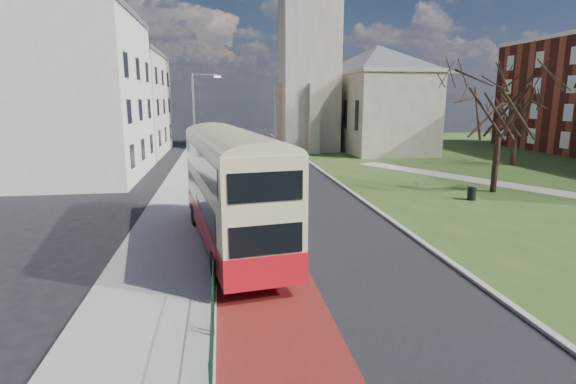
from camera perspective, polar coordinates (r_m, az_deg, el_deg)
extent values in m
plane|color=black|center=(17.66, 0.51, -9.16)|extent=(160.00, 160.00, 0.00)
cube|color=black|center=(37.06, -2.03, 2.00)|extent=(9.00, 120.00, 0.01)
cube|color=#591414|center=(36.86, -6.21, 1.88)|extent=(3.40, 120.00, 0.01)
cube|color=gray|center=(36.90, -12.11, 1.79)|extent=(4.00, 120.00, 0.12)
cube|color=#999993|center=(36.83, -9.01, 1.89)|extent=(0.25, 120.00, 0.13)
cube|color=#999993|center=(39.76, 4.25, 2.73)|extent=(0.25, 80.00, 0.13)
cube|color=#2F4B1B|center=(48.19, 28.04, 2.92)|extent=(40.00, 80.00, 0.04)
cube|color=#9E998C|center=(35.22, 31.61, -0.21)|extent=(18.84, 32.82, 0.03)
cylinder|color=#0D3D23|center=(20.95, -9.22, -2.77)|extent=(0.04, 24.00, 0.04)
cylinder|color=#0D3D23|center=(21.21, -9.14, -5.26)|extent=(0.04, 24.00, 0.04)
cube|color=gray|center=(55.60, 2.66, 17.67)|extent=(6.50, 6.50, 24.00)
cube|color=gray|center=(57.57, 11.05, 9.79)|extent=(9.00, 18.00, 9.00)
pyramid|color=#565960|center=(57.89, 11.38, 17.83)|extent=(9.00, 18.00, 3.60)
cube|color=silver|center=(39.95, -25.55, 10.59)|extent=(10.00, 14.00, 12.50)
cube|color=#565960|center=(40.47, -26.41, 19.79)|extent=(10.30, 14.30, 0.50)
cube|color=beige|center=(55.48, -20.70, 10.23)|extent=(10.00, 16.00, 11.00)
cube|color=#565960|center=(55.69, -21.14, 16.14)|extent=(10.30, 16.30, 0.50)
cylinder|color=gray|center=(34.41, -11.77, 7.91)|extent=(0.16, 0.16, 8.00)
cylinder|color=gray|center=(34.34, -10.50, 14.46)|extent=(1.80, 0.10, 0.10)
cube|color=silver|center=(34.32, -8.94, 14.27)|extent=(0.50, 0.18, 0.12)
cube|color=#B6101A|center=(19.36, -7.03, -4.00)|extent=(4.42, 11.88, 1.06)
cube|color=#CCC88B|center=(18.90, -7.18, 2.01)|extent=(4.39, 11.82, 3.06)
cube|color=black|center=(19.21, -11.17, -0.85)|extent=(1.51, 9.41, 1.00)
cube|color=black|center=(19.65, -3.47, -0.36)|extent=(1.51, 9.41, 1.00)
cube|color=black|center=(18.62, -11.26, 3.70)|extent=(1.65, 10.33, 0.95)
cube|color=black|center=(19.08, -3.30, 4.10)|extent=(1.65, 10.33, 0.95)
cube|color=black|center=(24.69, -9.50, 2.00)|extent=(2.35, 0.44, 1.11)
cube|color=black|center=(24.47, -9.63, 5.66)|extent=(2.35, 0.44, 0.95)
cube|color=orange|center=(24.42, -9.68, 7.06)|extent=(1.88, 0.39, 0.32)
cylinder|color=black|center=(23.12, -11.75, -2.90)|extent=(0.48, 1.13, 1.10)
cylinder|color=black|center=(23.46, -5.78, -2.49)|extent=(0.48, 1.13, 1.10)
cylinder|color=black|center=(16.08, -9.07, -9.39)|extent=(0.48, 1.13, 1.10)
cylinder|color=black|center=(16.56, -0.56, -8.59)|extent=(0.48, 1.13, 1.10)
cylinder|color=black|center=(33.51, 24.83, 3.12)|extent=(0.51, 0.51, 3.69)
cylinder|color=#312118|center=(48.02, 26.73, 4.76)|extent=(0.59, 0.59, 2.85)
cylinder|color=black|center=(30.48, 22.31, -0.13)|extent=(0.55, 0.55, 0.87)
cylinder|color=gray|center=(30.40, 22.37, 0.72)|extent=(0.58, 0.58, 0.06)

